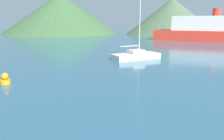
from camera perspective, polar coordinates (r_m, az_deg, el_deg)
name	(u,v)px	position (r m, az deg, el deg)	size (l,w,h in m)	color
sailboat_inner	(136,55)	(25.22, 6.26, 3.88)	(5.63, 5.19, 8.71)	white
ferry_distant	(215,30)	(53.50, 25.32, 9.44)	(26.54, 11.27, 6.92)	red
buoy_marker	(5,79)	(16.84, -26.13, -2.20)	(0.68, 0.68, 0.78)	orange
hill_west	(61,14)	(80.14, -13.28, 14.17)	(39.05, 39.05, 13.57)	#3D6038
hill_central	(172,16)	(74.73, 15.42, 13.32)	(29.59, 29.59, 11.33)	#4C6647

